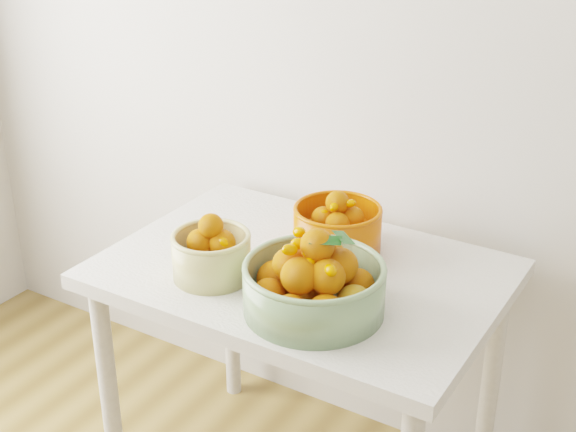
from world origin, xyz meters
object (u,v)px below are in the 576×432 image
(table, at_px, (302,299))
(bowl_green, at_px, (314,283))
(bowl_orange, at_px, (338,227))
(bowl_cream, at_px, (212,254))

(table, bearing_deg, bowl_green, -52.15)
(bowl_green, bearing_deg, table, 127.85)
(table, height_order, bowl_orange, bowl_orange)
(bowl_green, bearing_deg, bowl_orange, 108.35)
(table, xyz_separation_m, bowl_cream, (-0.17, -0.16, 0.16))
(bowl_green, xyz_separation_m, bowl_orange, (-0.10, 0.30, -0.01))
(table, xyz_separation_m, bowl_green, (0.13, -0.17, 0.17))
(bowl_cream, bearing_deg, table, 43.51)
(bowl_cream, height_order, bowl_green, bowl_green)
(bowl_cream, relative_size, bowl_orange, 0.72)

